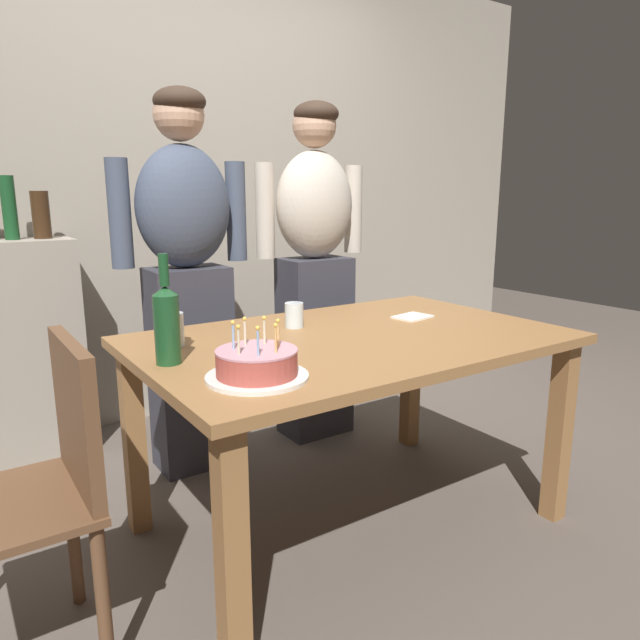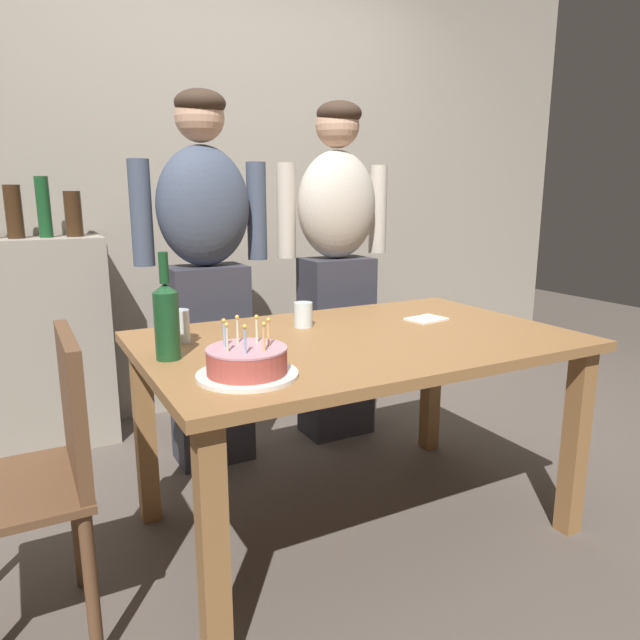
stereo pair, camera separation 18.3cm
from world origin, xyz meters
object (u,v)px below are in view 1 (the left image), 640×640
water_glass_near (173,329)px  water_glass_far (294,315)px  wine_bottle (167,322)px  birthday_cake (257,365)px  napkin_stack (412,317)px  person_man_bearded (187,278)px  person_woman_cardigan (315,267)px  dining_chair (41,480)px

water_glass_near → water_glass_far: water_glass_near is taller
wine_bottle → water_glass_far: bearing=19.3°
birthday_cake → water_glass_far: (0.41, 0.47, 0.01)m
wine_bottle → birthday_cake: bearing=-62.0°
napkin_stack → person_man_bearded: (-0.68, 0.70, 0.13)m
person_woman_cardigan → water_glass_far: bearing=50.6°
birthday_cake → napkin_stack: birthday_cake is taller
person_man_bearded → napkin_stack: bearing=134.1°
person_woman_cardigan → dining_chair: person_woman_cardigan is taller
water_glass_far → person_man_bearded: person_man_bearded is taller
water_glass_far → dining_chair: bearing=-163.1°
person_man_bearded → water_glass_far: bearing=108.6°
napkin_stack → water_glass_near: bearing=173.0°
wine_bottle → dining_chair: bearing=-166.6°
wine_bottle → person_woman_cardigan: bearing=36.8°
napkin_stack → dining_chair: (-1.43, -0.16, -0.23)m
water_glass_far → wine_bottle: size_ratio=0.29×
water_glass_far → person_woman_cardigan: (0.47, 0.58, 0.09)m
birthday_cake → person_woman_cardigan: (0.88, 1.05, 0.09)m
person_man_bearded → person_woman_cardigan: bearing=-180.0°
water_glass_far → water_glass_near: bearing=-178.9°
water_glass_near → napkin_stack: 0.97m
water_glass_far → person_woman_cardigan: 0.75m
water_glass_far → person_man_bearded: size_ratio=0.06×
water_glass_far → person_man_bearded: (-0.19, 0.58, 0.09)m
napkin_stack → dining_chair: dining_chair is taller
wine_bottle → dining_chair: 0.53m
napkin_stack → dining_chair: bearing=-173.6°
water_glass_near → water_glass_far: bearing=1.1°
birthday_cake → dining_chair: (-0.53, 0.19, -0.26)m
water_glass_far → wine_bottle: wine_bottle is taller
person_woman_cardigan → dining_chair: (-1.42, -0.86, -0.36)m
water_glass_near → birthday_cake: bearing=-82.1°
birthday_cake → water_glass_far: bearing=49.2°
water_glass_far → dining_chair: (-0.94, -0.29, -0.27)m
water_glass_far → dining_chair: size_ratio=0.11×
water_glass_near → person_man_bearded: bearing=64.6°
birthday_cake → water_glass_near: 0.47m
water_glass_near → wine_bottle: size_ratio=0.34×
person_woman_cardigan → dining_chair: bearing=31.3°
water_glass_near → napkin_stack: bearing=-7.0°
birthday_cake → wine_bottle: 0.33m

